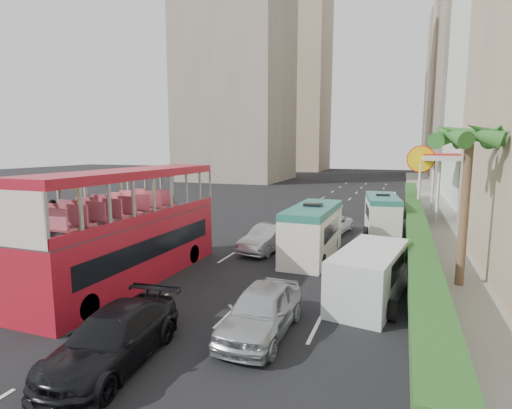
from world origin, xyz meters
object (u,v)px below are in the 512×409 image
at_px(minibus_far, 382,214).
at_px(panel_van_near, 369,275).
at_px(van_asset, 332,233).
at_px(panel_van_far, 384,205).
at_px(shell_station, 461,186).
at_px(minibus_near, 312,232).
at_px(car_silver_lane_b, 262,333).
at_px(double_decker_bus, 131,226).
at_px(car_silver_lane_a, 267,251).
at_px(palm_tree, 464,211).
at_px(car_black, 114,363).

distance_m(minibus_far, panel_van_near, 13.44).
relative_size(van_asset, panel_van_far, 0.93).
bearing_deg(shell_station, minibus_near, -119.54).
distance_m(car_silver_lane_b, minibus_near, 9.74).
bearing_deg(minibus_near, double_decker_bus, -134.39).
bearing_deg(car_silver_lane_b, double_decker_bus, 158.49).
bearing_deg(panel_van_far, minibus_far, -89.05).
distance_m(minibus_near, panel_van_near, 6.50).
height_order(car_silver_lane_a, palm_tree, palm_tree).
relative_size(van_asset, minibus_far, 0.72).
relative_size(double_decker_bus, panel_van_far, 2.38).
relative_size(car_silver_lane_b, van_asset, 1.08).
bearing_deg(van_asset, minibus_near, -80.63).
relative_size(double_decker_bus, palm_tree, 1.72).
bearing_deg(car_silver_lane_a, car_black, -80.91).
xyz_separation_m(car_black, van_asset, (2.85, 19.38, 0.00)).
distance_m(car_silver_lane_b, van_asset, 16.22).
xyz_separation_m(van_asset, minibus_near, (0.02, -6.59, 1.42)).
xyz_separation_m(car_silver_lane_a, car_black, (-0.12, -13.15, 0.00)).
relative_size(car_silver_lane_a, shell_station, 0.57).
height_order(double_decker_bus, car_black, double_decker_bus).
xyz_separation_m(double_decker_bus, car_black, (3.93, -6.02, -2.53)).
height_order(car_silver_lane_a, panel_van_far, panel_van_far).
xyz_separation_m(car_black, minibus_near, (2.87, 12.78, 1.42)).
relative_size(minibus_far, palm_tree, 0.94).
height_order(car_silver_lane_a, minibus_near, minibus_near).
relative_size(car_silver_lane_b, panel_van_near, 0.89).
bearing_deg(car_black, shell_station, 61.92).
distance_m(minibus_near, panel_van_far, 16.26).
relative_size(double_decker_bus, car_silver_lane_a, 2.40).
relative_size(minibus_near, panel_van_near, 1.23).
bearing_deg(panel_van_near, palm_tree, 46.89).
bearing_deg(panel_van_near, car_silver_lane_b, -117.19).
bearing_deg(van_asset, panel_van_near, -64.67).
distance_m(panel_van_near, shell_station, 22.54).
bearing_deg(palm_tree, car_black, -134.56).
bearing_deg(double_decker_bus, van_asset, 63.08).
xyz_separation_m(car_silver_lane_a, car_silver_lane_b, (3.17, -9.99, 0.00)).
distance_m(car_silver_lane_b, panel_van_near, 5.24).
bearing_deg(panel_van_far, shell_station, 2.32).
bearing_deg(car_silver_lane_b, palm_tree, 46.34).
bearing_deg(palm_tree, car_silver_lane_a, 162.23).
relative_size(car_silver_lane_a, minibus_far, 0.77).
relative_size(panel_van_far, palm_tree, 0.72).
xyz_separation_m(car_silver_lane_b, palm_tree, (6.58, 6.86, 3.38)).
xyz_separation_m(double_decker_bus, palm_tree, (13.80, 4.00, 0.85)).
bearing_deg(palm_tree, panel_van_far, 101.84).
bearing_deg(double_decker_bus, car_black, -56.87).
bearing_deg(double_decker_bus, panel_van_near, 7.06).
relative_size(car_silver_lane_a, panel_van_far, 0.99).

